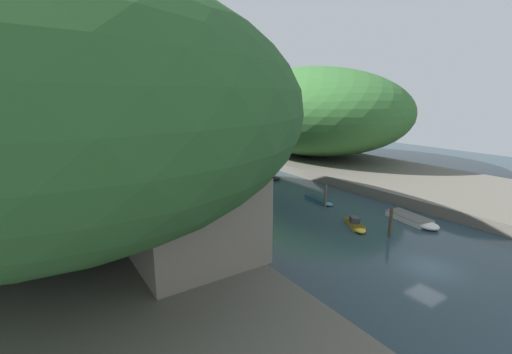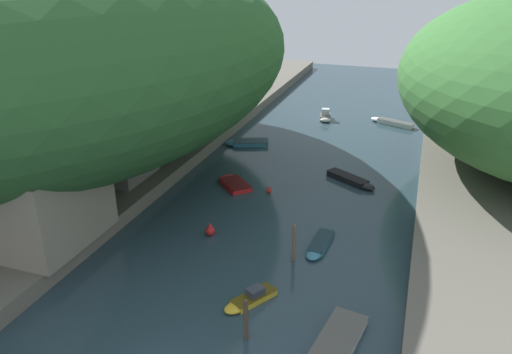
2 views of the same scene
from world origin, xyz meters
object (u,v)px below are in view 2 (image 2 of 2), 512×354
object	(u,v)px
boat_small_dinghy	(390,122)
boat_cabin_cruiser	(245,143)
waterfront_building	(30,183)
boathouse_shed	(118,154)
boat_near_quay	(325,117)
boat_moored_right	(233,183)
boat_red_skiff	(250,299)
person_on_quay	(93,212)
boat_far_right_bank	(335,346)
channel_buoy_far	(269,190)
boat_open_rowboat	(319,246)
boat_far_upstream	(353,180)
channel_buoy_near	(210,230)

from	to	relation	value
boat_small_dinghy	boat_cabin_cruiser	world-z (taller)	boat_small_dinghy
waterfront_building	boathouse_shed	world-z (taller)	waterfront_building
boat_near_quay	boat_moored_right	xyz separation A→B (m)	(-4.44, -25.82, -0.24)
boat_small_dinghy	boat_red_skiff	distance (m)	45.04
boat_moored_right	person_on_quay	distance (m)	15.55
boat_cabin_cruiser	person_on_quay	world-z (taller)	person_on_quay
boat_far_right_bank	person_on_quay	world-z (taller)	person_on_quay
boat_moored_right	waterfront_building	bearing A→B (deg)	-164.93
boat_small_dinghy	channel_buoy_far	distance (m)	29.09
boat_cabin_cruiser	boat_moored_right	xyz separation A→B (m)	(3.05, -12.11, -0.01)
boat_open_rowboat	channel_buoy_far	bearing A→B (deg)	-46.88
boat_far_upstream	boat_open_rowboat	xyz separation A→B (m)	(-0.61, -13.87, -0.09)
boat_cabin_cruiser	channel_buoy_near	world-z (taller)	channel_buoy_near
waterfront_building	boat_far_right_bank	bearing A→B (deg)	-8.08
waterfront_building	boat_moored_right	xyz separation A→B (m)	(9.87, 17.07, -5.87)
boat_small_dinghy	boat_red_skiff	xyz separation A→B (m)	(-5.54, -44.70, -0.02)
boat_red_skiff	channel_buoy_near	distance (m)	9.81
boat_near_quay	boat_cabin_cruiser	world-z (taller)	boat_near_quay
boat_moored_right	boat_cabin_cruiser	bearing A→B (deg)	59.25
boat_small_dinghy	boat_red_skiff	world-z (taller)	boat_red_skiff
boat_far_right_bank	boat_red_skiff	bearing A→B (deg)	-13.22
boat_far_right_bank	boat_open_rowboat	distance (m)	11.71
boat_open_rowboat	channel_buoy_far	world-z (taller)	channel_buoy_far
boathouse_shed	boat_open_rowboat	distance (m)	22.62
waterfront_building	boat_moored_right	world-z (taller)	waterfront_building
waterfront_building	boat_far_upstream	distance (m)	31.14
waterfront_building	boat_far_upstream	world-z (taller)	waterfront_building
boat_small_dinghy	boat_cabin_cruiser	distance (m)	22.30
boat_far_right_bank	channel_buoy_near	size ratio (longest dim) A/B	5.38
boat_small_dinghy	boat_far_right_bank	size ratio (longest dim) A/B	1.00
boat_far_upstream	channel_buoy_near	distance (m)	17.83
boat_cabin_cruiser	boathouse_shed	bearing A→B (deg)	135.15
boat_far_upstream	boat_red_skiff	xyz separation A→B (m)	(-3.62, -22.40, -0.00)
boat_near_quay	boat_far_right_bank	bearing A→B (deg)	91.70
boathouse_shed	channel_buoy_near	size ratio (longest dim) A/B	5.43
boat_far_upstream	channel_buoy_far	world-z (taller)	channel_buoy_far
boat_far_upstream	boat_near_quay	bearing A→B (deg)	-128.87
channel_buoy_far	boat_cabin_cruiser	bearing A→B (deg)	119.37
boat_open_rowboat	boat_far_upstream	bearing A→B (deg)	-88.39
boat_cabin_cruiser	boat_red_skiff	bearing A→B (deg)	-179.75
boat_cabin_cruiser	channel_buoy_near	bearing A→B (deg)	172.20
boat_small_dinghy	boat_far_upstream	bearing A→B (deg)	-162.98
channel_buoy_near	boat_open_rowboat	bearing A→B (deg)	6.00
boat_cabin_cruiser	channel_buoy_far	size ratio (longest dim) A/B	7.08
boat_far_right_bank	boathouse_shed	bearing A→B (deg)	-23.20
boathouse_shed	boat_near_quay	bearing A→B (deg)	63.53
waterfront_building	channel_buoy_near	bearing A→B (deg)	29.89
person_on_quay	boat_open_rowboat	bearing A→B (deg)	-75.33
boat_far_right_bank	boat_moored_right	bearing A→B (deg)	-45.22
waterfront_building	channel_buoy_near	world-z (taller)	waterfront_building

